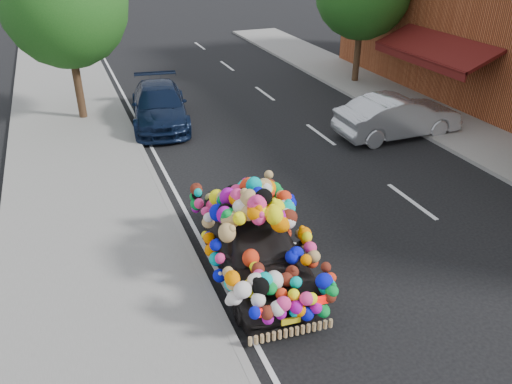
# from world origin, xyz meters

# --- Properties ---
(ground) EXTENTS (100.00, 100.00, 0.00)m
(ground) POSITION_xyz_m (0.00, 0.00, 0.00)
(ground) COLOR black
(ground) RESTS_ON ground
(sidewalk) EXTENTS (4.00, 60.00, 0.12)m
(sidewalk) POSITION_xyz_m (-4.30, 0.00, 0.06)
(sidewalk) COLOR gray
(sidewalk) RESTS_ON ground
(kerb) EXTENTS (0.15, 60.00, 0.13)m
(kerb) POSITION_xyz_m (-2.35, 0.00, 0.07)
(kerb) COLOR gray
(kerb) RESTS_ON ground
(footpath_far) EXTENTS (3.00, 40.00, 0.12)m
(footpath_far) POSITION_xyz_m (8.20, 3.00, 0.06)
(footpath_far) COLOR gray
(footpath_far) RESTS_ON ground
(lane_markings) EXTENTS (6.00, 50.00, 0.01)m
(lane_markings) POSITION_xyz_m (3.60, 0.00, 0.01)
(lane_markings) COLOR silver
(lane_markings) RESTS_ON ground
(tree_near_sidewalk) EXTENTS (4.20, 4.20, 6.13)m
(tree_near_sidewalk) POSITION_xyz_m (-3.80, 9.50, 4.02)
(tree_near_sidewalk) COLOR #332114
(tree_near_sidewalk) RESTS_ON ground
(plush_art_car) EXTENTS (2.31, 4.37, 2.02)m
(plush_art_car) POSITION_xyz_m (-1.27, -1.29, 1.03)
(plush_art_car) COLOR black
(plush_art_car) RESTS_ON ground
(navy_sedan) EXTENTS (2.57, 4.86, 1.34)m
(navy_sedan) POSITION_xyz_m (-1.24, 8.09, 0.67)
(navy_sedan) COLOR black
(navy_sedan) RESTS_ON ground
(silver_hatchback) EXTENTS (4.25, 1.52, 1.40)m
(silver_hatchback) POSITION_xyz_m (5.91, 3.96, 0.70)
(silver_hatchback) COLOR #ACAEB3
(silver_hatchback) RESTS_ON ground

